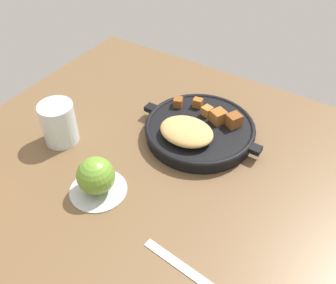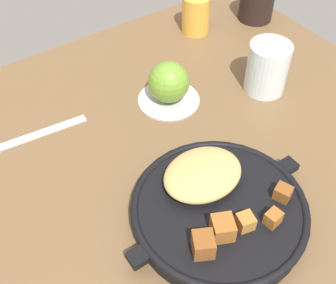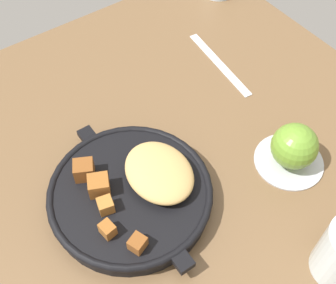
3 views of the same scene
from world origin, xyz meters
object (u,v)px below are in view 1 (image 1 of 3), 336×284
object	(u,v)px
cast_iron_skillet	(199,130)
water_glass_tall	(59,123)
red_apple	(96,176)
butter_knife	(193,275)

from	to	relation	value
cast_iron_skillet	water_glass_tall	xyz separation A→B (cm)	(25.82, 17.44, 2.54)
cast_iron_skillet	red_apple	size ratio (longest dim) A/B	3.93
red_apple	cast_iron_skillet	bearing A→B (deg)	-109.69
red_apple	water_glass_tall	size ratio (longest dim) A/B	0.78
butter_knife	cast_iron_skillet	bearing A→B (deg)	-56.12
cast_iron_skillet	water_glass_tall	bearing A→B (deg)	34.03
cast_iron_skillet	butter_knife	world-z (taller)	cast_iron_skillet
butter_knife	water_glass_tall	bearing A→B (deg)	-11.31
cast_iron_skillet	water_glass_tall	size ratio (longest dim) A/B	3.06
red_apple	butter_knife	size ratio (longest dim) A/B	0.37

